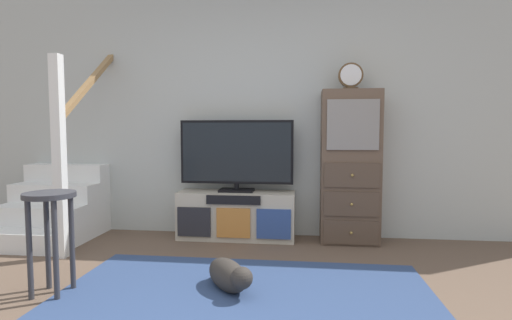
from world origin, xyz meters
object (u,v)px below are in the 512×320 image
object	(u,v)px
side_cabinet	(350,167)
bar_stool_near	(50,219)
media_console	(236,215)
dog	(229,275)
television	(237,154)
desk_clock	(351,76)

from	to	relation	value
side_cabinet	bar_stool_near	bearing A→B (deg)	-144.60
media_console	dog	distance (m)	1.38
television	side_cabinet	size ratio (longest dim) A/B	0.77
television	dog	xyz separation A→B (m)	(0.18, -1.38, -0.78)
media_console	bar_stool_near	bearing A→B (deg)	-123.61
side_cabinet	bar_stool_near	xyz separation A→B (m)	(-2.20, -1.56, -0.24)
media_console	television	xyz separation A→B (m)	(0.00, 0.02, 0.65)
side_cabinet	dog	bearing A→B (deg)	-125.79
media_console	bar_stool_near	world-z (taller)	bar_stool_near
media_console	television	bearing A→B (deg)	90.00
side_cabinet	dog	distance (m)	1.81
side_cabinet	desk_clock	size ratio (longest dim) A/B	5.79
bar_stool_near	desk_clock	bearing A→B (deg)	35.28
desk_clock	dog	bearing A→B (deg)	-125.79
media_console	side_cabinet	xyz separation A→B (m)	(1.17, 0.01, 0.52)
desk_clock	television	bearing A→B (deg)	178.58
media_console	bar_stool_near	distance (m)	1.88
media_console	desk_clock	xyz separation A→B (m)	(1.15, -0.00, 1.43)
television	side_cabinet	distance (m)	1.17
side_cabinet	bar_stool_near	size ratio (longest dim) A/B	2.16
dog	media_console	bearing A→B (deg)	97.47
desk_clock	dog	xyz separation A→B (m)	(-0.98, -1.35, -1.56)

